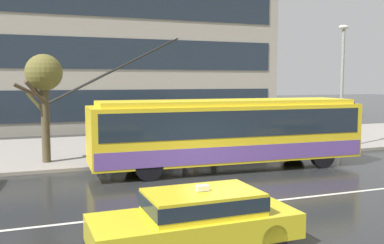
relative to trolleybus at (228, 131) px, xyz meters
The scene contains 13 objects.
ground_plane 4.42m from the trolleybus, 117.04° to the right, with size 160.00×160.00×0.00m, color #262729.
sidewalk_slab 7.02m from the trolleybus, 105.86° to the left, with size 80.00×10.00×0.14m, color gray.
lane_centre_line 5.45m from the trolleybus, 111.04° to the right, with size 72.00×0.14×0.01m, color silver.
trolleybus is the anchor object (origin of this frame).
taxi_oncoming_near 8.71m from the trolleybus, 119.49° to the right, with size 4.52×1.81×1.39m.
bus_shelter 4.75m from the trolleybus, 125.88° to the left, with size 3.71×1.78×2.38m.
pedestrian_at_shelter 2.77m from the trolleybus, 97.30° to the left, with size 1.40×1.40×1.94m.
pedestrian_approaching_curb 5.75m from the trolleybus, 34.10° to the left, with size 1.01×1.01×1.90m.
pedestrian_walking_past 3.39m from the trolleybus, 75.41° to the left, with size 1.27×1.27×2.01m.
pedestrian_waiting_by_pole 4.38m from the trolleybus, 95.86° to the left, with size 0.46×0.46×1.58m.
street_lamp 8.08m from the trolleybus, 16.23° to the left, with size 0.60×0.32×6.31m.
street_tree_bare 8.10m from the trolleybus, 154.84° to the left, with size 2.02×1.85×4.62m.
office_tower_corner_left 21.01m from the trolleybus, 99.23° to the left, with size 28.01×11.35×18.17m.
Camera 1 is at (-5.65, -12.32, 3.64)m, focal length 40.28 mm.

